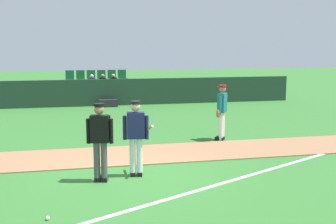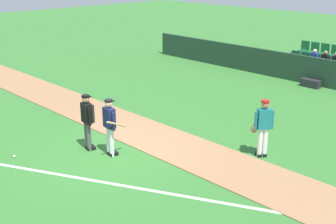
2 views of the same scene
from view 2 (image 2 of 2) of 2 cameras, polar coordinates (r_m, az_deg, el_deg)
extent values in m
plane|color=#33702D|center=(13.69, -7.41, -5.20)|extent=(80.00, 80.00, 0.00)
cube|color=#9E704C|center=(14.72, -1.83, -3.23)|extent=(28.00, 2.09, 0.03)
cube|color=white|center=(11.33, -0.21, -10.39)|extent=(10.75, 5.51, 0.01)
cube|color=#1E3828|center=(22.07, 17.58, 5.14)|extent=(20.00, 0.16, 1.31)
cube|color=slate|center=(23.44, 19.20, 4.46)|extent=(3.90, 2.10, 0.30)
cube|color=slate|center=(22.99, 18.80, 5.14)|extent=(3.80, 0.85, 0.40)
cube|color=#196033|center=(23.49, 15.79, 6.33)|extent=(0.44, 0.40, 0.08)
cube|color=#196033|center=(23.63, 16.12, 6.99)|extent=(0.44, 0.08, 0.50)
cube|color=#196033|center=(23.23, 16.95, 6.09)|extent=(0.44, 0.40, 0.08)
cube|color=#196033|center=(23.37, 17.28, 6.76)|extent=(0.44, 0.08, 0.50)
cube|color=#196033|center=(22.97, 18.14, 5.84)|extent=(0.44, 0.40, 0.08)
cube|color=#196033|center=(23.11, 18.47, 6.51)|extent=(0.44, 0.08, 0.50)
cube|color=#263F99|center=(22.96, 18.28, 6.58)|extent=(0.32, 0.22, 0.52)
sphere|color=beige|center=(22.89, 18.37, 7.44)|extent=(0.20, 0.20, 0.20)
cube|color=#196033|center=(22.73, 19.36, 5.58)|extent=(0.44, 0.40, 0.08)
cube|color=#196033|center=(22.87, 19.68, 6.26)|extent=(0.44, 0.08, 0.50)
cube|color=black|center=(22.71, 19.50, 6.33)|extent=(0.32, 0.22, 0.52)
sphere|color=#9E7051|center=(22.65, 19.59, 7.19)|extent=(0.20, 0.20, 0.20)
cube|color=#196033|center=(22.50, 20.59, 5.31)|extent=(0.44, 0.40, 0.08)
cube|color=black|center=(22.48, 20.74, 6.07)|extent=(0.32, 0.22, 0.52)
cube|color=slate|center=(23.65, 19.88, 6.38)|extent=(3.80, 0.85, 0.40)
cube|color=#196033|center=(24.14, 16.92, 7.52)|extent=(0.44, 0.40, 0.08)
cube|color=#196033|center=(24.29, 17.24, 8.16)|extent=(0.44, 0.08, 0.50)
cube|color=#196033|center=(23.88, 18.07, 7.29)|extent=(0.44, 0.40, 0.08)
cube|color=#196033|center=(24.03, 18.38, 7.94)|extent=(0.44, 0.08, 0.50)
cube|color=#196033|center=(23.64, 19.24, 7.06)|extent=(0.44, 0.40, 0.08)
cube|color=#196033|center=(23.79, 19.55, 7.71)|extent=(0.44, 0.08, 0.50)
cube|color=#196033|center=(23.40, 20.43, 6.82)|extent=(0.44, 0.40, 0.08)
cube|color=#196033|center=(23.55, 20.74, 7.47)|extent=(0.44, 0.08, 0.50)
cylinder|color=white|center=(13.40, -7.60, -3.66)|extent=(0.14, 0.14, 0.90)
cylinder|color=white|center=(13.27, -7.26, -3.88)|extent=(0.14, 0.14, 0.90)
cube|color=black|center=(13.59, -7.31, -5.17)|extent=(0.15, 0.27, 0.10)
cube|color=black|center=(13.46, -6.97, -5.39)|extent=(0.15, 0.27, 0.10)
cube|color=#191E47|center=(13.07, -7.57, -0.73)|extent=(0.42, 0.27, 0.60)
cylinder|color=#191E47|center=(13.29, -8.10, -0.65)|extent=(0.09, 0.09, 0.55)
cylinder|color=#191E47|center=(12.88, -7.00, -1.24)|extent=(0.09, 0.09, 0.55)
sphere|color=tan|center=(12.93, -7.65, 1.07)|extent=(0.22, 0.22, 0.22)
cylinder|color=black|center=(12.90, -7.67, 1.49)|extent=(0.23, 0.23, 0.06)
cube|color=black|center=(12.96, -7.28, 1.44)|extent=(0.19, 0.14, 0.02)
cylinder|color=tan|center=(12.96, -6.61, -1.56)|extent=(0.20, 0.79, 0.41)
cylinder|color=#4C4C4C|center=(13.92, -10.38, -2.95)|extent=(0.14, 0.14, 0.90)
cylinder|color=#4C4C4C|center=(13.78, -10.14, -3.16)|extent=(0.14, 0.14, 0.90)
cube|color=black|center=(14.09, -10.06, -4.41)|extent=(0.17, 0.28, 0.10)
cube|color=black|center=(13.95, -9.81, -4.64)|extent=(0.17, 0.28, 0.10)
cube|color=black|center=(13.59, -10.44, -0.12)|extent=(0.44, 0.30, 0.60)
cylinder|color=black|center=(13.83, -10.81, -0.03)|extent=(0.09, 0.09, 0.55)
cylinder|color=black|center=(13.39, -10.03, -0.61)|extent=(0.09, 0.09, 0.55)
sphere|color=#9E7051|center=(13.46, -10.55, 1.62)|extent=(0.22, 0.22, 0.22)
cylinder|color=black|center=(13.43, -10.57, 2.02)|extent=(0.23, 0.23, 0.06)
cube|color=black|center=(13.47, -10.17, 1.97)|extent=(0.20, 0.16, 0.02)
cube|color=black|center=(13.63, -9.94, -0.02)|extent=(0.45, 0.17, 0.56)
cylinder|color=white|center=(13.40, 11.73, -3.90)|extent=(0.14, 0.14, 0.90)
cylinder|color=white|center=(13.46, 12.37, -3.85)|extent=(0.14, 0.14, 0.90)
cube|color=black|center=(13.61, 11.53, -5.36)|extent=(0.28, 0.25, 0.10)
cube|color=black|center=(13.67, 12.16, -5.30)|extent=(0.28, 0.25, 0.10)
cube|color=#197075|center=(13.17, 12.27, -0.86)|extent=(0.41, 0.45, 0.60)
cylinder|color=#197075|center=(13.10, 11.23, -1.13)|extent=(0.09, 0.09, 0.55)
cylinder|color=#197075|center=(13.27, 13.26, -1.00)|extent=(0.09, 0.09, 0.55)
sphere|color=#9E7051|center=(13.03, 12.40, 0.92)|extent=(0.22, 0.22, 0.22)
cylinder|color=#B21919|center=(13.00, 12.43, 1.34)|extent=(0.23, 0.23, 0.06)
cube|color=#B21919|center=(13.10, 12.26, 1.35)|extent=(0.20, 0.22, 0.02)
ellipsoid|color=brown|center=(13.22, 11.01, -2.08)|extent=(0.21, 0.23, 0.28)
sphere|color=white|center=(14.02, -19.14, -5.39)|extent=(0.07, 0.07, 0.07)
cube|color=#232328|center=(21.61, 17.83, 3.53)|extent=(0.90, 0.36, 0.36)
camera|label=1|loc=(11.85, -53.75, -1.21)|focal=46.15mm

